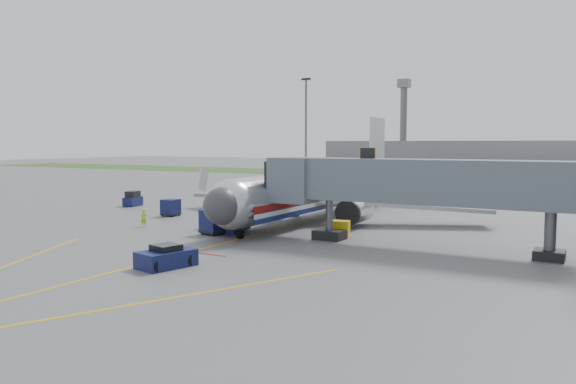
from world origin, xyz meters
The scene contains 16 objects.
ground centered at (0.00, 0.00, 0.00)m, with size 400.00×400.00×0.00m, color #565659.
grass_strip centered at (0.00, 90.00, 0.01)m, with size 300.00×25.00×0.01m, color #2D4C1E.
apron_markings centered at (0.00, -7.40, 0.00)m, with size 21.52×50.00×0.01m.
airliner centered at (0.00, 15.25, 2.65)m, with size 32.10×35.67×10.25m.
jet_bridge centered at (12.86, 5.00, 4.47)m, with size 25.30×4.00×6.90m.
light_mast_left centered at (-30.00, 70.00, 10.78)m, with size 2.00×0.44×20.40m.
distant_terminal centered at (-10.00, 170.00, 4.00)m, with size 120.00×14.00×8.00m, color slate.
control_tower centered at (-40.00, 165.00, 17.33)m, with size 4.00×4.00×30.00m.
pushback_tug centered at (1.74, -8.18, 0.56)m, with size 2.65×3.57×1.33m.
baggage_tug centered at (-23.19, 14.23, 0.76)m, with size 1.84×2.68×1.71m.
baggage_cart_a centered at (-3.00, 2.74, 0.98)m, with size 2.13×2.13×1.93m.
baggage_cart_b centered at (-13.48, 9.59, 0.84)m, with size 1.61×1.61×1.65m.
baggage_cart_c centered at (-4.96, 5.48, 0.81)m, with size 1.76×1.76×1.59m.
belt_loader centered at (-2.51, 4.85, 0.55)m, with size 2.29×4.70×2.22m.
ground_power_cart centered at (6.19, 6.35, 0.62)m, with size 1.78×1.38×1.26m.
ramp_worker centered at (-10.58, 2.84, 0.76)m, with size 0.55×0.36×1.52m, color #ADD619.
Camera 1 is at (23.71, -32.70, 7.20)m, focal length 35.00 mm.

